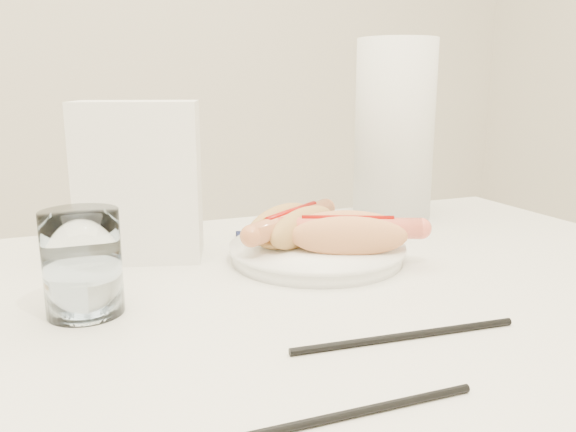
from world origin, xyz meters
name	(u,v)px	position (x,y,z in m)	size (l,w,h in m)	color
table	(278,351)	(0.00, 0.00, 0.69)	(1.20, 0.80, 0.75)	silver
plate	(317,254)	(0.10, 0.12, 0.76)	(0.23, 0.23, 0.02)	white
hotdog_left	(292,226)	(0.08, 0.15, 0.79)	(0.17, 0.15, 0.05)	tan
hotdog_right	(347,234)	(0.13, 0.08, 0.79)	(0.18, 0.13, 0.05)	#E69359
water_glass	(82,263)	(-0.20, 0.04, 0.80)	(0.08, 0.08, 0.11)	white
chopstick_near	(348,414)	(-0.04, -0.23, 0.75)	(0.01, 0.01, 0.21)	black
chopstick_far	(406,336)	(0.08, -0.14, 0.75)	(0.01, 0.01, 0.23)	black
napkin_box	(140,181)	(-0.11, 0.22, 0.86)	(0.16, 0.09, 0.21)	white
navy_napkin	(287,243)	(0.09, 0.20, 0.75)	(0.14, 0.14, 0.01)	#111738
paper_towel_roll	(394,130)	(0.34, 0.31, 0.90)	(0.14, 0.14, 0.31)	silver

